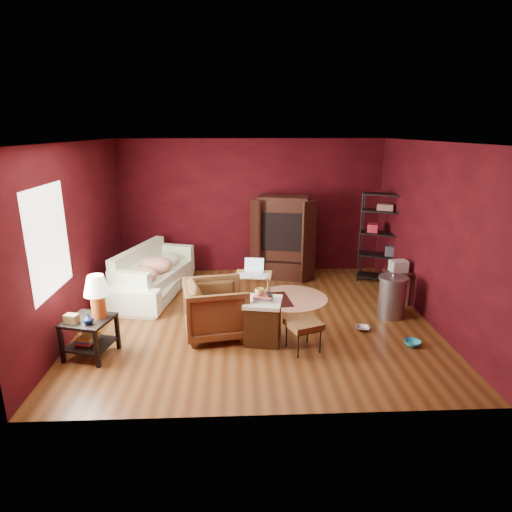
% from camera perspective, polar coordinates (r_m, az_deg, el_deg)
% --- Properties ---
extents(room, '(5.54, 5.04, 2.84)m').
position_cam_1_polar(room, '(6.62, -0.26, 2.81)').
color(room, brown).
rests_on(room, ground).
extents(sofa, '(1.04, 2.36, 0.89)m').
position_cam_1_polar(sofa, '(8.16, -13.42, -1.98)').
color(sofa, white).
rests_on(sofa, ground).
extents(armchair, '(0.97, 1.01, 0.91)m').
position_cam_1_polar(armchair, '(6.40, -5.37, -6.70)').
color(armchair, black).
rests_on(armchair, ground).
extents(pet_bowl_steel, '(0.22, 0.12, 0.22)m').
position_cam_1_polar(pet_bowl_steel, '(6.86, 14.09, -8.70)').
color(pet_bowl_steel, silver).
rests_on(pet_bowl_steel, ground).
extents(pet_bowl_turquoise, '(0.23, 0.08, 0.23)m').
position_cam_1_polar(pet_bowl_turquoise, '(6.60, 20.20, -10.24)').
color(pet_bowl_turquoise, '#29A5C3').
rests_on(pet_bowl_turquoise, ground).
extents(vase, '(0.16, 0.17, 0.13)m').
position_cam_1_polar(vase, '(6.01, -21.45, -7.86)').
color(vase, '#0B193B').
rests_on(vase, side_table).
extents(mug, '(0.16, 0.14, 0.13)m').
position_cam_1_polar(mug, '(6.07, 0.46, -4.71)').
color(mug, '#EFDB75').
rests_on(mug, hamper).
extents(side_table, '(0.70, 0.70, 1.14)m').
position_cam_1_polar(side_table, '(6.14, -20.90, -6.55)').
color(side_table, black).
rests_on(side_table, ground).
extents(sofa_cushions, '(1.30, 2.08, 0.81)m').
position_cam_1_polar(sofa_cushions, '(8.18, -13.69, -2.30)').
color(sofa_cushions, white).
rests_on(sofa_cushions, sofa).
extents(hamper, '(0.61, 0.61, 0.73)m').
position_cam_1_polar(hamper, '(6.23, 0.92, -8.55)').
color(hamper, '#452810').
rests_on(hamper, ground).
extents(footstool, '(0.56, 0.56, 0.44)m').
position_cam_1_polar(footstool, '(6.01, 6.36, -9.12)').
color(footstool, black).
rests_on(footstool, ground).
extents(rug_round, '(1.69, 1.69, 0.01)m').
position_cam_1_polar(rug_round, '(7.90, 4.80, -5.58)').
color(rug_round, '#F8ECCF').
rests_on(rug_round, ground).
extents(rug_oriental, '(1.19, 0.87, 0.01)m').
position_cam_1_polar(rug_oriental, '(7.72, 0.45, -6.00)').
color(rug_oriental, '#431312').
rests_on(rug_oriental, ground).
extents(laptop_desk, '(0.69, 0.57, 0.78)m').
position_cam_1_polar(laptop_desk, '(7.52, -0.35, -2.79)').
color(laptop_desk, tan).
rests_on(laptop_desk, ground).
extents(tv_armoire, '(1.31, 0.88, 1.70)m').
position_cam_1_polar(tv_armoire, '(8.72, 3.59, 2.65)').
color(tv_armoire, black).
rests_on(tv_armoire, ground).
extents(wire_shelving, '(0.95, 0.71, 1.79)m').
position_cam_1_polar(wire_shelving, '(8.82, 16.66, 2.80)').
color(wire_shelving, black).
rests_on(wire_shelving, ground).
extents(small_stand, '(0.43, 0.43, 0.79)m').
position_cam_1_polar(small_stand, '(7.87, 18.40, -1.98)').
color(small_stand, black).
rests_on(small_stand, ground).
extents(trash_can, '(0.51, 0.51, 0.74)m').
position_cam_1_polar(trash_can, '(7.37, 17.67, -5.15)').
color(trash_can, gray).
rests_on(trash_can, ground).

